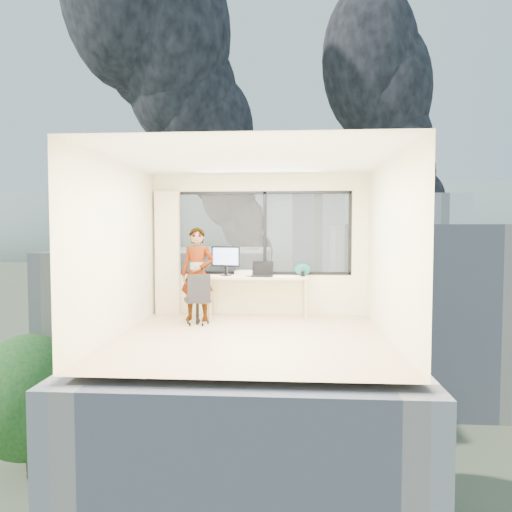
# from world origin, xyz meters

# --- Properties ---
(floor) EXTENTS (4.00, 4.00, 0.01)m
(floor) POSITION_xyz_m (0.00, 0.00, 0.00)
(floor) COLOR beige
(floor) RESTS_ON ground
(ceiling) EXTENTS (4.00, 4.00, 0.01)m
(ceiling) POSITION_xyz_m (0.00, 0.00, 2.60)
(ceiling) COLOR white
(ceiling) RESTS_ON ground
(wall_front) EXTENTS (4.00, 0.01, 2.60)m
(wall_front) POSITION_xyz_m (0.00, -2.00, 1.30)
(wall_front) COLOR beige
(wall_front) RESTS_ON ground
(wall_left) EXTENTS (0.01, 4.00, 2.60)m
(wall_left) POSITION_xyz_m (-2.00, 0.00, 1.30)
(wall_left) COLOR beige
(wall_left) RESTS_ON ground
(wall_right) EXTENTS (0.01, 4.00, 2.60)m
(wall_right) POSITION_xyz_m (2.00, 0.00, 1.30)
(wall_right) COLOR beige
(wall_right) RESTS_ON ground
(window_wall) EXTENTS (3.30, 0.16, 1.55)m
(window_wall) POSITION_xyz_m (0.05, 2.00, 1.52)
(window_wall) COLOR black
(window_wall) RESTS_ON ground
(curtain) EXTENTS (0.45, 0.14, 2.30)m
(curtain) POSITION_xyz_m (-1.72, 1.88, 1.15)
(curtain) COLOR beige
(curtain) RESTS_ON floor
(desk) EXTENTS (1.80, 0.60, 0.75)m
(desk) POSITION_xyz_m (0.00, 1.66, 0.38)
(desk) COLOR beige
(desk) RESTS_ON floor
(chair) EXTENTS (0.57, 0.57, 0.88)m
(chair) POSITION_xyz_m (-0.98, 0.92, 0.44)
(chair) COLOR black
(chair) RESTS_ON floor
(person) EXTENTS (0.64, 0.46, 1.63)m
(person) POSITION_xyz_m (-1.04, 1.29, 0.81)
(person) COLOR #2D2D33
(person) RESTS_ON floor
(monitor) EXTENTS (0.56, 0.22, 0.54)m
(monitor) POSITION_xyz_m (-0.60, 1.73, 1.02)
(monitor) COLOR black
(monitor) RESTS_ON desk
(game_console) EXTENTS (0.42, 0.38, 0.08)m
(game_console) POSITION_xyz_m (-0.25, 1.92, 0.79)
(game_console) COLOR white
(game_console) RESTS_ON desk
(laptop) EXTENTS (0.40, 0.42, 0.25)m
(laptop) POSITION_xyz_m (0.07, 1.59, 0.87)
(laptop) COLOR black
(laptop) RESTS_ON desk
(cellphone) EXTENTS (0.12, 0.06, 0.01)m
(cellphone) POSITION_xyz_m (-0.17, 1.58, 0.76)
(cellphone) COLOR black
(cellphone) RESTS_ON desk
(pen_cup) EXTENTS (0.09, 0.09, 0.09)m
(pen_cup) POSITION_xyz_m (0.80, 1.65, 0.80)
(pen_cup) COLOR black
(pen_cup) RESTS_ON desk
(handbag) EXTENTS (0.32, 0.22, 0.22)m
(handbag) POSITION_xyz_m (0.80, 1.85, 0.86)
(handbag) COLOR #0D5252
(handbag) RESTS_ON desk
(exterior_ground) EXTENTS (400.00, 400.00, 0.04)m
(exterior_ground) POSITION_xyz_m (0.00, 120.00, -14.00)
(exterior_ground) COLOR #515B3D
(exterior_ground) RESTS_ON ground
(near_bldg_a) EXTENTS (16.00, 12.00, 14.00)m
(near_bldg_a) POSITION_xyz_m (-9.00, 30.00, -7.00)
(near_bldg_a) COLOR beige
(near_bldg_a) RESTS_ON exterior_ground
(near_bldg_b) EXTENTS (14.00, 13.00, 16.00)m
(near_bldg_b) POSITION_xyz_m (12.00, 38.00, -6.00)
(near_bldg_b) COLOR white
(near_bldg_b) RESTS_ON exterior_ground
(far_tower_a) EXTENTS (14.00, 14.00, 28.00)m
(far_tower_a) POSITION_xyz_m (-35.00, 95.00, 0.00)
(far_tower_a) COLOR silver
(far_tower_a) RESTS_ON exterior_ground
(far_tower_b) EXTENTS (13.00, 13.00, 30.00)m
(far_tower_b) POSITION_xyz_m (8.00, 120.00, 1.00)
(far_tower_b) COLOR silver
(far_tower_b) RESTS_ON exterior_ground
(far_tower_c) EXTENTS (15.00, 15.00, 26.00)m
(far_tower_c) POSITION_xyz_m (45.00, 140.00, -1.00)
(far_tower_c) COLOR silver
(far_tower_c) RESTS_ON exterior_ground
(far_tower_d) EXTENTS (16.00, 14.00, 22.00)m
(far_tower_d) POSITION_xyz_m (-60.00, 150.00, -3.00)
(far_tower_d) COLOR silver
(far_tower_d) RESTS_ON exterior_ground
(hill_a) EXTENTS (288.00, 216.00, 90.00)m
(hill_a) POSITION_xyz_m (-120.00, 320.00, -14.00)
(hill_a) COLOR slate
(hill_a) RESTS_ON exterior_ground
(hill_b) EXTENTS (300.00, 220.00, 96.00)m
(hill_b) POSITION_xyz_m (100.00, 320.00, -14.00)
(hill_b) COLOR slate
(hill_b) RESTS_ON exterior_ground
(tree_a) EXTENTS (7.00, 7.00, 8.00)m
(tree_a) POSITION_xyz_m (-16.00, 22.00, -10.00)
(tree_a) COLOR #18481B
(tree_a) RESTS_ON exterior_ground
(tree_b) EXTENTS (7.60, 7.60, 9.00)m
(tree_b) POSITION_xyz_m (4.00, 18.00, -9.50)
(tree_b) COLOR #18481B
(tree_b) RESTS_ON exterior_ground
(tree_c) EXTENTS (8.40, 8.40, 10.00)m
(tree_c) POSITION_xyz_m (22.00, 40.00, -9.00)
(tree_c) COLOR #18481B
(tree_c) RESTS_ON exterior_ground
(smoke_plume_a) EXTENTS (40.00, 24.00, 90.00)m
(smoke_plume_a) POSITION_xyz_m (-10.00, 150.00, 39.00)
(smoke_plume_a) COLOR black
(smoke_plume_a) RESTS_ON exterior_ground
(smoke_plume_b) EXTENTS (30.00, 18.00, 70.00)m
(smoke_plume_b) POSITION_xyz_m (55.00, 170.00, 27.00)
(smoke_plume_b) COLOR black
(smoke_plume_b) RESTS_ON exterior_ground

